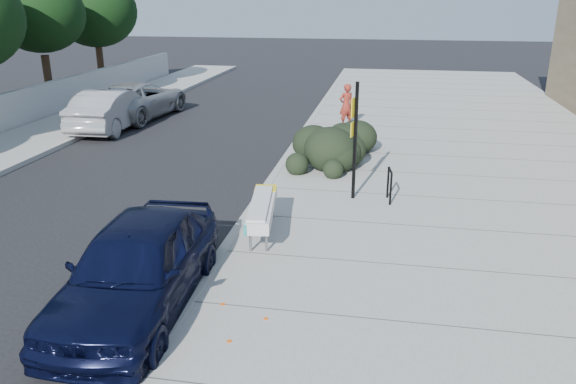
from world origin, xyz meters
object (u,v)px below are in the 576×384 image
(sign_post, at_px, (355,135))
(pedestrian, at_px, (346,105))
(wagon_silver, at_px, (112,109))
(suv_silver, at_px, (138,99))
(bench, at_px, (262,208))
(bike_rack, at_px, (390,182))
(sedan_navy, at_px, (137,266))

(sign_post, relative_size, pedestrian, 1.76)
(sign_post, bearing_deg, wagon_silver, 164.94)
(suv_silver, bearing_deg, bench, 129.98)
(bench, distance_m, suv_silver, 14.17)
(bench, xyz_separation_m, wagon_silver, (-8.10, 9.27, 0.07))
(bench, relative_size, bike_rack, 2.94)
(sedan_navy, xyz_separation_m, wagon_silver, (-6.70, 12.38, 0.00))
(bike_rack, relative_size, wagon_silver, 0.17)
(bike_rack, bearing_deg, sedan_navy, -133.88)
(bike_rack, relative_size, sign_post, 0.28)
(sedan_navy, height_order, pedestrian, pedestrian)
(suv_silver, bearing_deg, pedestrian, 179.19)
(wagon_silver, height_order, pedestrian, pedestrian)
(sedan_navy, bearing_deg, bench, 63.10)
(bike_rack, xyz_separation_m, sedan_navy, (-4.05, -5.62, 0.14))
(bike_rack, distance_m, sign_post, 1.46)
(suv_silver, relative_size, pedestrian, 3.31)
(bike_rack, relative_size, sedan_navy, 0.18)
(bench, height_order, wagon_silver, wagon_silver)
(sign_post, relative_size, wagon_silver, 0.61)
(bike_rack, height_order, wagon_silver, wagon_silver)
(sign_post, distance_m, sedan_navy, 6.58)
(bike_rack, relative_size, pedestrian, 0.50)
(bench, relative_size, sign_post, 0.83)
(pedestrian, bearing_deg, bench, 51.09)
(sedan_navy, bearing_deg, sign_post, 58.32)
(bike_rack, relative_size, suv_silver, 0.15)
(bike_rack, bearing_deg, sign_post, 167.38)
(wagon_silver, distance_m, pedestrian, 9.11)
(bike_rack, xyz_separation_m, sign_post, (-0.90, 0.07, 1.14))
(bike_rack, bearing_deg, suv_silver, 131.53)
(bench, height_order, suv_silver, suv_silver)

